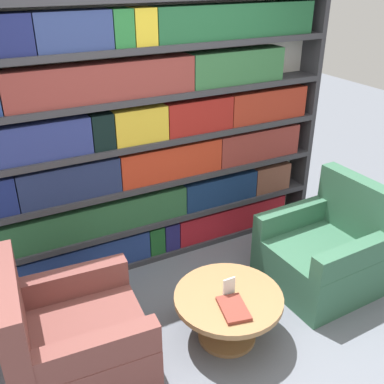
{
  "coord_description": "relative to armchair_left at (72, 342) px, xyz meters",
  "views": [
    {
      "loc": [
        -1.27,
        -1.89,
        2.45
      ],
      "look_at": [
        0.11,
        0.73,
        0.95
      ],
      "focal_mm": 42.0,
      "sensor_mm": 36.0,
      "label": 1
    }
  ],
  "objects": [
    {
      "name": "ground_plane",
      "position": [
        0.96,
        -0.35,
        -0.3
      ],
      "size": [
        14.0,
        14.0,
        0.0
      ],
      "primitive_type": "plane",
      "color": "slate"
    },
    {
      "name": "bookshelf",
      "position": [
        1.0,
        1.09,
        0.82
      ],
      "size": [
        3.53,
        0.3,
        2.26
      ],
      "color": "silver",
      "rests_on": "ground_plane"
    },
    {
      "name": "armchair_left",
      "position": [
        0.0,
        0.0,
        0.0
      ],
      "size": [
        0.91,
        0.87,
        0.9
      ],
      "rotation": [
        0.0,
        0.0,
        1.5
      ],
      "color": "brown",
      "rests_on": "ground_plane"
    },
    {
      "name": "armchair_right",
      "position": [
        2.14,
        -0.0,
        0.0
      ],
      "size": [
        0.88,
        0.84,
        0.9
      ],
      "rotation": [
        0.0,
        0.0,
        -1.54
      ],
      "color": "#336047",
      "rests_on": "ground_plane"
    },
    {
      "name": "coffee_table",
      "position": [
        1.07,
        -0.17,
        -0.02
      ],
      "size": [
        0.77,
        0.77,
        0.38
      ],
      "color": "olive",
      "rests_on": "ground_plane"
    },
    {
      "name": "table_sign",
      "position": [
        1.07,
        -0.17,
        0.15
      ],
      "size": [
        0.09,
        0.06,
        0.15
      ],
      "color": "black",
      "rests_on": "coffee_table"
    },
    {
      "name": "stray_book",
      "position": [
        1.02,
        -0.31,
        0.1
      ],
      "size": [
        0.22,
        0.3,
        0.03
      ],
      "color": "brown",
      "rests_on": "coffee_table"
    }
  ]
}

